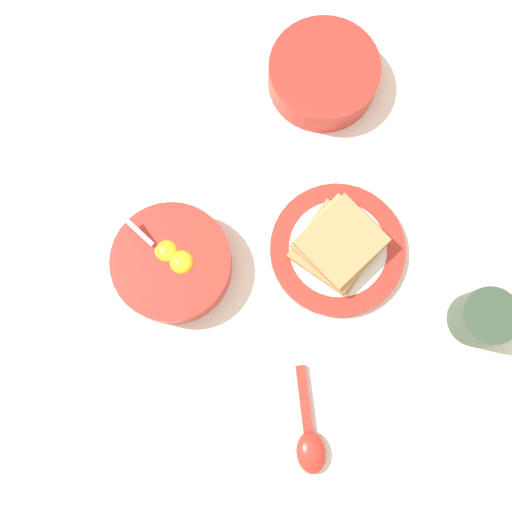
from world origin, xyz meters
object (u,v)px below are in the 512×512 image
toast_sandwich (339,244)px  soup_spoon (310,442)px  egg_bowl (172,263)px  toast_plate (337,249)px  drinking_cup (483,317)px  congee_bowl (323,74)px

toast_sandwich → soup_spoon: 0.29m
egg_bowl → toast_sandwich: size_ratio=1.27×
toast_plate → toast_sandwich: bearing=162.7°
toast_plate → soup_spoon: soup_spoon is taller
toast_plate → drinking_cup: drinking_cup is taller
congee_bowl → drinking_cup: (0.44, -0.04, 0.01)m
toast_sandwich → congee_bowl: same height
toast_plate → toast_sandwich: size_ratio=1.48×
toast_plate → toast_sandwich: 0.03m
egg_bowl → toast_sandwich: bearing=61.3°
toast_plate → drinking_cup: bearing=27.2°
egg_bowl → toast_plate: egg_bowl is taller
toast_sandwich → drinking_cup: (0.21, 0.10, 0.01)m
congee_bowl → egg_bowl: bearing=-72.4°
toast_plate → congee_bowl: congee_bowl is taller
toast_plate → toast_sandwich: toast_sandwich is taller
egg_bowl → toast_sandwich: 0.25m
drinking_cup → soup_spoon: bearing=-90.1°
egg_bowl → congee_bowl: size_ratio=1.01×
egg_bowl → drinking_cup: bearing=44.7°
soup_spoon → drinking_cup: (0.00, 0.31, 0.03)m
toast_sandwich → congee_bowl: 0.28m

